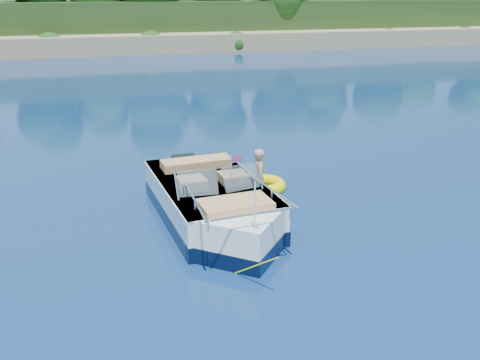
% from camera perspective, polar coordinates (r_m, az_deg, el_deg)
% --- Properties ---
extents(ground, '(160.00, 160.00, 0.00)m').
position_cam_1_polar(ground, '(12.33, 5.70, -4.93)').
color(ground, '#0A214A').
rests_on(ground, ground).
extents(shoreline, '(170.00, 59.00, 6.00)m').
position_cam_1_polar(shoreline, '(74.43, -12.59, 16.16)').
color(shoreline, '#977D57').
rests_on(shoreline, ground).
extents(motorboat, '(2.61, 6.24, 2.08)m').
position_cam_1_polar(motorboat, '(12.25, -2.66, -2.96)').
color(motorboat, white).
rests_on(motorboat, ground).
extents(tow_tube, '(1.67, 1.67, 0.33)m').
position_cam_1_polar(tow_tube, '(14.51, 2.46, -0.59)').
color(tow_tube, '#FFEB00').
rests_on(tow_tube, ground).
extents(boy, '(0.42, 0.84, 1.60)m').
position_cam_1_polar(boy, '(14.48, 2.03, -0.99)').
color(boy, tan).
rests_on(boy, ground).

